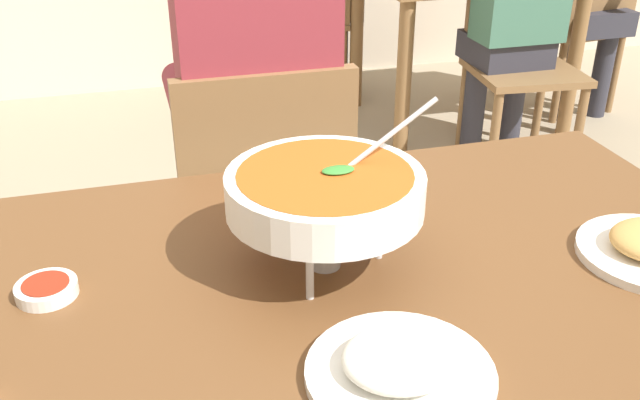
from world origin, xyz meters
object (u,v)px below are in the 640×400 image
curry_bowl (325,193)px  chair_bg_middle (518,49)px  diner_main (256,117)px  chair_bg_right (584,17)px  sauce_dish (47,289)px  rice_plate (401,366)px  chair_bg_left (320,6)px  chair_diner_main (262,209)px  dining_table_main (345,328)px

curry_bowl → chair_bg_middle: (1.41, 1.82, -0.38)m
diner_main → chair_bg_right: diner_main is taller
sauce_dish → curry_bowl: bearing=-4.5°
chair_bg_right → sauce_dish: bearing=-137.9°
rice_plate → sauce_dish: (-0.44, 0.31, -0.01)m
chair_bg_left → chair_diner_main: bearing=-109.4°
rice_plate → sauce_dish: rice_plate is taller
dining_table_main → chair_diner_main: bearing=90.0°
sauce_dish → chair_bg_middle: chair_bg_middle is taller
curry_bowl → chair_bg_middle: curry_bowl is taller
sauce_dish → chair_bg_left: bearing=66.8°
chair_diner_main → chair_bg_middle: size_ratio=1.00×
rice_plate → sauce_dish: 0.53m
diner_main → chair_bg_middle: 1.79m
sauce_dish → chair_bg_right: bearing=42.1°
rice_plate → chair_bg_middle: size_ratio=0.27×
dining_table_main → chair_diner_main: 0.71m
chair_diner_main → chair_bg_left: 2.34m
chair_bg_middle → sauce_dish: bearing=-135.7°
rice_plate → chair_bg_left: (0.78, 3.15, -0.27)m
rice_plate → chair_bg_middle: 2.53m
chair_diner_main → curry_bowl: (-0.03, -0.67, 0.38)m
diner_main → chair_bg_left: 2.32m
rice_plate → chair_bg_right: 3.25m
curry_bowl → chair_bg_right: curry_bowl is taller
diner_main → sauce_dish: (-0.44, -0.67, 0.03)m
chair_bg_left → chair_bg_right: 1.38m
chair_diner_main → diner_main: bearing=90.0°
curry_bowl → rice_plate: size_ratio=1.39×
chair_diner_main → sauce_dish: size_ratio=10.00×
chair_diner_main → chair_bg_middle: same height
curry_bowl → rice_plate: 0.30m
chair_bg_right → curry_bowl: bearing=-132.1°
dining_table_main → diner_main: diner_main is taller
chair_bg_left → chair_bg_right: bearing=-26.8°
diner_main → sauce_dish: size_ratio=14.56×
chair_bg_middle → curry_bowl: bearing=-127.8°
chair_bg_left → diner_main: bearing=-109.7°
chair_bg_left → chair_bg_middle: same height
sauce_dish → chair_bg_left: 3.10m
diner_main → rice_plate: size_ratio=5.46×
dining_table_main → chair_bg_left: 3.01m
chair_bg_middle → dining_table_main: bearing=-126.9°
diner_main → sauce_dish: bearing=-123.5°
diner_main → curry_bowl: diner_main is taller
rice_plate → chair_bg_right: chair_bg_right is taller
curry_bowl → chair_bg_right: 3.06m
curry_bowl → chair_bg_left: (0.80, 2.87, -0.38)m
curry_bowl → chair_diner_main: bearing=87.7°
dining_table_main → chair_bg_right: chair_bg_right is taller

